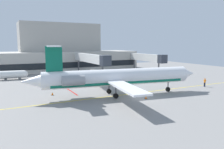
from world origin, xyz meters
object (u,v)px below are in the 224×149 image
baggage_tug (154,76)px  pushback_tractor (95,73)px  regional_jet (116,77)px  fuel_tank (12,75)px  marshaller (205,82)px  belt_loader (138,73)px

baggage_tug → pushback_tractor: 17.30m
pushback_tractor → regional_jet: bearing=-104.0°
regional_jet → baggage_tug: size_ratio=7.87×
fuel_tank → baggage_tug: bearing=-28.2°
marshaller → baggage_tug: bearing=108.5°
regional_jet → belt_loader: 26.38m
belt_loader → marshaller: belt_loader is taller
pushback_tractor → fuel_tank: bearing=168.9°
regional_jet → belt_loader: (17.74, 19.38, -2.44)m
belt_loader → pushback_tractor: bearing=157.7°
pushback_tractor → belt_loader: pushback_tractor is taller
pushback_tractor → marshaller: size_ratio=1.95×
belt_loader → marshaller: bearing=-80.6°
baggage_tug → pushback_tractor: size_ratio=1.13×
pushback_tractor → belt_loader: (11.70, -4.80, -0.06)m
regional_jet → baggage_tug: bearing=32.4°
baggage_tug → marshaller: baggage_tug is taller
pushback_tractor → marshaller: pushback_tractor is taller
fuel_tank → marshaller: size_ratio=4.01×
pushback_tractor → fuel_tank: (-21.76, 4.25, 0.37)m
belt_loader → marshaller: 21.16m
baggage_tug → fuel_tank: bearing=151.8°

